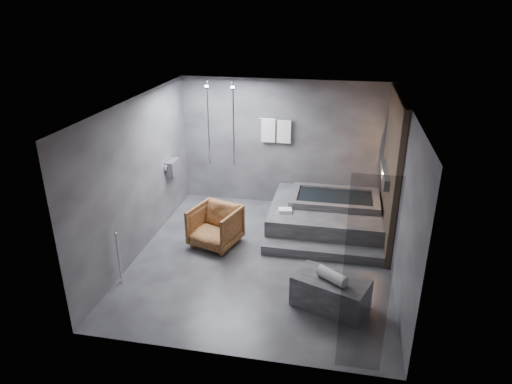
# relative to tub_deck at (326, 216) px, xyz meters

# --- Properties ---
(room) EXTENTS (5.00, 5.04, 2.82)m
(room) POSITION_rel_tub_deck_xyz_m (-0.65, -1.21, 1.48)
(room) COLOR #2C2C2F
(room) RESTS_ON ground
(tub_deck) EXTENTS (2.20, 2.00, 0.50)m
(tub_deck) POSITION_rel_tub_deck_xyz_m (0.00, 0.00, 0.00)
(tub_deck) COLOR #313134
(tub_deck) RESTS_ON ground
(tub_step) EXTENTS (2.20, 0.36, 0.18)m
(tub_step) POSITION_rel_tub_deck_xyz_m (0.00, -1.18, -0.16)
(tub_step) COLOR #313134
(tub_step) RESTS_ON ground
(concrete_bench) EXTENTS (1.24, 0.96, 0.49)m
(concrete_bench) POSITION_rel_tub_deck_xyz_m (0.21, -2.64, -0.00)
(concrete_bench) COLOR #353538
(concrete_bench) RESTS_ON ground
(driftwood_chair) EXTENTS (1.03, 1.04, 0.77)m
(driftwood_chair) POSITION_rel_tub_deck_xyz_m (-2.01, -1.13, 0.13)
(driftwood_chair) COLOR #4B2912
(driftwood_chair) RESTS_ON ground
(rolled_towel) EXTENTS (0.48, 0.41, 0.17)m
(rolled_towel) POSITION_rel_tub_deck_xyz_m (0.21, -2.69, 0.33)
(rolled_towel) COLOR white
(rolled_towel) RESTS_ON concrete_bench
(deck_towel) EXTENTS (0.29, 0.23, 0.07)m
(deck_towel) POSITION_rel_tub_deck_xyz_m (-0.78, -0.51, 0.28)
(deck_towel) COLOR white
(deck_towel) RESTS_ON tub_deck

